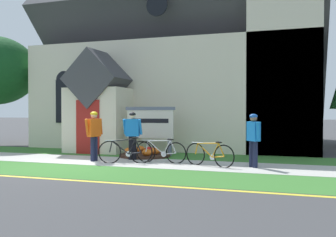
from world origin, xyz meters
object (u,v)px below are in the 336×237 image
(church_sign, at_px, (150,124))
(cyclist_in_orange_jersey, at_px, (94,132))
(cyclist_in_green_jersey, at_px, (253,137))
(bicycle_blue, at_px, (126,151))
(cyclist_in_red_jersey, at_px, (132,132))
(bicycle_black, at_px, (161,151))
(bicycle_red, at_px, (210,154))

(church_sign, bearing_deg, cyclist_in_orange_jersey, -116.43)
(church_sign, distance_m, cyclist_in_orange_jersey, 2.53)
(church_sign, height_order, cyclist_in_green_jersey, church_sign)
(cyclist_in_orange_jersey, relative_size, cyclist_in_green_jersey, 1.04)
(bicycle_blue, relative_size, cyclist_in_orange_jersey, 1.01)
(church_sign, height_order, cyclist_in_red_jersey, church_sign)
(bicycle_black, bearing_deg, church_sign, 120.50)
(bicycle_blue, height_order, cyclist_in_green_jersey, cyclist_in_green_jersey)
(church_sign, height_order, bicycle_blue, church_sign)
(cyclist_in_green_jersey, bearing_deg, bicycle_blue, -175.16)
(cyclist_in_orange_jersey, distance_m, cyclist_in_green_jersey, 5.19)
(church_sign, distance_m, cyclist_in_green_jersey, 4.56)
(cyclist_in_red_jersey, bearing_deg, cyclist_in_green_jersey, -7.34)
(cyclist_in_orange_jersey, bearing_deg, cyclist_in_red_jersey, 34.71)
(cyclist_in_red_jersey, bearing_deg, bicycle_blue, -80.66)
(church_sign, relative_size, bicycle_blue, 1.16)
(bicycle_blue, distance_m, cyclist_in_red_jersey, 1.05)
(bicycle_black, distance_m, cyclist_in_green_jersey, 3.02)
(bicycle_red, height_order, cyclist_in_green_jersey, cyclist_in_green_jersey)
(cyclist_in_green_jersey, bearing_deg, bicycle_black, 176.73)
(church_sign, xyz_separation_m, bicycle_black, (1.11, -1.88, -0.82))
(bicycle_blue, height_order, cyclist_in_red_jersey, cyclist_in_red_jersey)
(bicycle_blue, bearing_deg, cyclist_in_orange_jersey, 173.85)
(bicycle_red, xyz_separation_m, cyclist_in_orange_jersey, (-3.90, -0.08, 0.60))
(cyclist_in_red_jersey, bearing_deg, church_sign, 87.92)
(church_sign, relative_size, cyclist_in_orange_jersey, 1.16)
(bicycle_red, distance_m, cyclist_in_green_jersey, 1.41)
(church_sign, bearing_deg, bicycle_blue, -87.90)
(bicycle_blue, bearing_deg, cyclist_in_green_jersey, 4.84)
(cyclist_in_red_jersey, bearing_deg, bicycle_black, -17.29)
(bicycle_red, relative_size, cyclist_in_orange_jersey, 0.99)
(cyclist_in_orange_jersey, relative_size, cyclist_in_red_jersey, 1.01)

